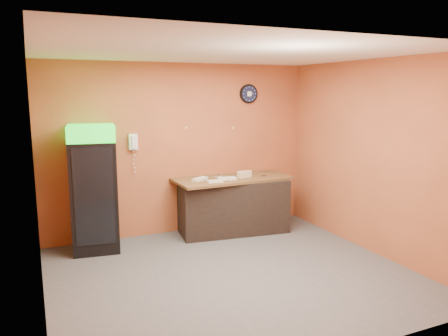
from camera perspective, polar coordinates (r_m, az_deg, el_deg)
floor at (r=5.84m, az=0.96°, el=-13.67°), size 4.50×4.50×0.00m
back_wall at (r=7.27m, az=-5.67°, el=2.48°), size 4.50×0.02×2.80m
left_wall at (r=4.94m, az=-23.40°, el=-1.86°), size 0.02×4.00×2.80m
right_wall at (r=6.69m, az=18.76°, el=1.34°), size 0.02×4.00×2.80m
ceiling at (r=5.37m, az=1.05°, el=14.86°), size 4.50×4.00×0.02m
beverage_cooler at (r=6.66m, az=-16.53°, el=-2.84°), size 0.73×0.74×1.87m
prep_counter at (r=7.38m, az=1.10°, el=-4.94°), size 1.86×1.00×0.89m
wall_clock at (r=7.67m, az=3.24°, el=9.65°), size 0.33×0.06×0.33m
wall_phone at (r=6.99m, az=-11.79°, el=3.36°), size 0.13×0.11×0.25m
butcher_paper at (r=7.27m, az=1.11°, el=-1.41°), size 1.96×0.90×0.04m
sub_roll_stack at (r=7.27m, az=2.69°, el=-0.82°), size 0.27×0.14×0.11m
wrapped_sandwich_left at (r=6.88m, az=-1.19°, el=-1.75°), size 0.25×0.10×0.04m
wrapped_sandwich_mid at (r=7.08m, az=0.37°, el=-1.39°), size 0.31×0.16×0.04m
wrapped_sandwich_right at (r=7.05m, az=-3.16°, el=-1.45°), size 0.31×0.25×0.04m
kitchen_tool at (r=7.31m, az=-0.30°, el=-0.97°), size 0.05×0.05×0.05m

